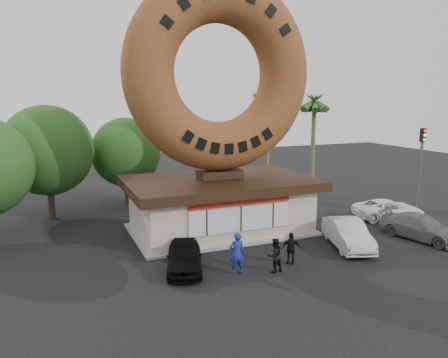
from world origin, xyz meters
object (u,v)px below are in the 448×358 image
Objects in this scene: car_black at (184,256)px; car_grey at (422,227)px; street_lamp at (151,144)px; traffic_signal at (421,161)px; person_right at (291,249)px; car_white at (388,209)px; giant_donut at (220,74)px; donut_shop at (220,203)px; person_center at (275,255)px; person_left at (237,253)px; car_silver at (348,234)px.

car_black is 14.13m from car_grey.
street_lamp reaches higher than car_grey.
car_grey is at bearing -133.57° from traffic_signal.
traffic_signal is 3.77× the size of person_right.
car_white is (-2.43, 0.13, -3.22)m from traffic_signal.
car_white is (11.57, -1.88, -8.82)m from giant_donut.
car_grey is at bearing -30.43° from donut_shop.
giant_donut is at bearing -79.49° from street_lamp.
person_center is (-0.05, -6.98, -0.94)m from donut_shop.
person_center is at bearing -8.11° from car_black.
person_right is 0.40× the size of car_black.
giant_donut reaches higher than person_left.
person_left reaches higher than car_grey.
street_lamp is at bearing 99.76° from car_black.
car_grey is (10.20, -5.99, -1.07)m from donut_shop.
giant_donut is at bearing 171.83° from traffic_signal.
donut_shop is at bearing 171.90° from traffic_signal.
car_grey is (10.25, 0.99, -0.12)m from person_center.
car_black is at bearing 114.39° from car_white.
donut_shop is 6.82× the size of person_center.
car_white is at bearing -131.37° from person_right.
traffic_signal is 13.91m from person_right.
person_center is at bearing 126.21° from car_white.
street_lamp is 4.97× the size of person_right.
person_center is (-14.05, -4.98, -3.05)m from traffic_signal.
giant_donut is 10.90m from car_black.
giant_donut reaches higher than car_black.
person_center is 10.30m from car_grey.
street_lamp is 1.67× the size of car_grey.
giant_donut is 2.42× the size of car_white.
traffic_signal is at bearing -155.03° from person_left.
car_grey is (-3.80, -4.00, -3.17)m from traffic_signal.
car_grey is 4.35m from car_white.
donut_shop is at bearing -100.57° from person_center.
giant_donut is 2.81× the size of car_black.
donut_shop is 11.77m from car_white.
car_grey is at bearing 13.98° from car_black.
street_lamp is at bearing -94.10° from person_center.
car_black is (-2.05, -15.15, -3.79)m from street_lamp.
car_grey is (11.97, 0.50, -0.31)m from person_left.
person_left is at bearing -89.72° from street_lamp.
person_right is (1.18, -6.45, -8.66)m from giant_donut.
person_left is 0.44× the size of car_silver.
street_lamp is at bearing 142.86° from traffic_signal.
car_grey is at bearing -152.28° from person_right.
car_silver is (5.37, -5.47, -8.71)m from giant_donut.
street_lamp is 20.39m from car_grey.
street_lamp reaches higher than person_center.
person_right is (-12.82, -4.45, -3.06)m from traffic_signal.
giant_donut is 14.67m from car_white.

